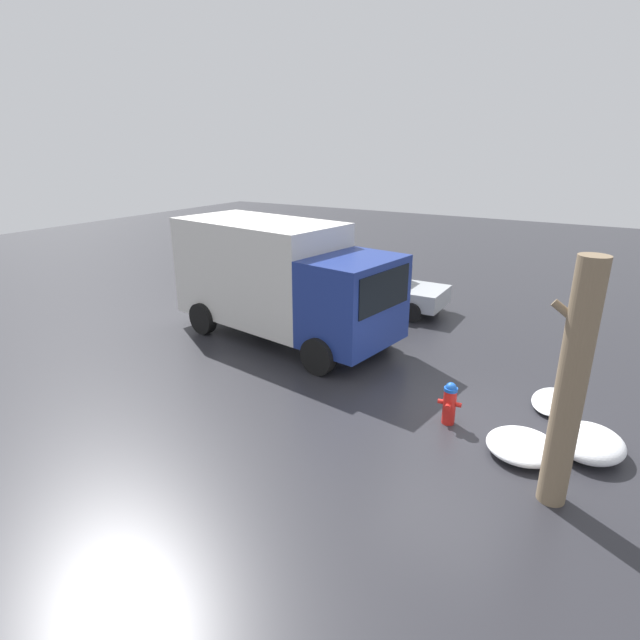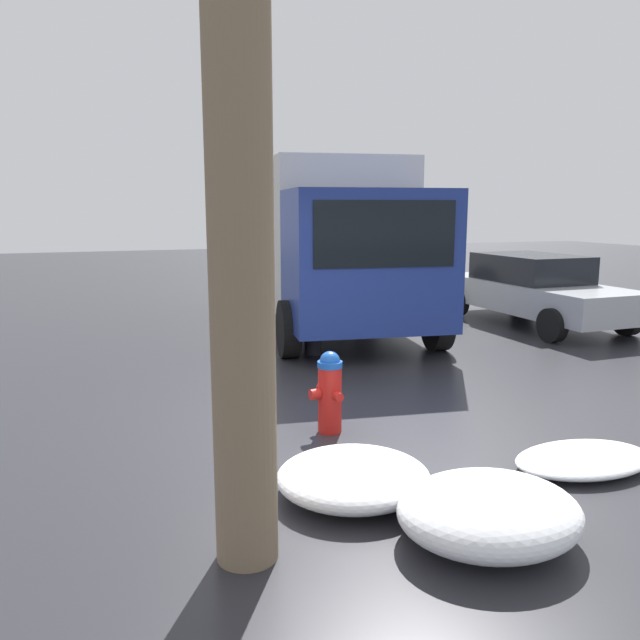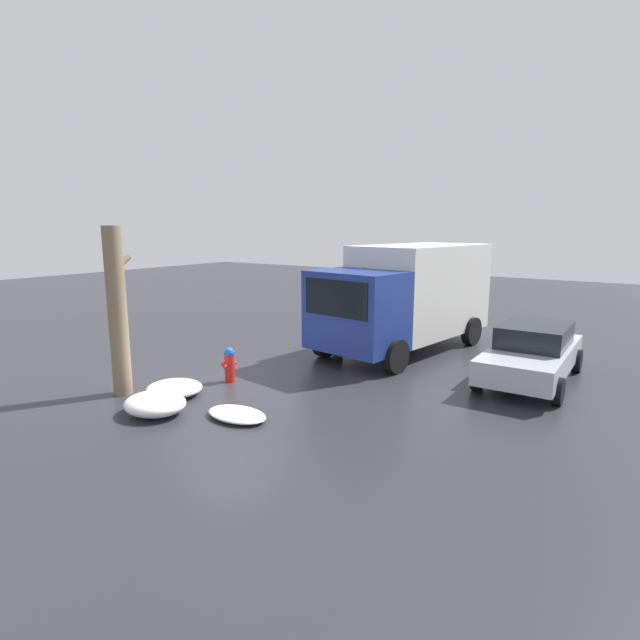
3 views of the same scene
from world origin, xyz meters
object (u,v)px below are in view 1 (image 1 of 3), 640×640
pedestrian (325,329)px  parked_car (378,286)px  tree_trunk (571,387)px  delivery_truck (280,277)px  fire_hydrant (450,403)px

pedestrian → parked_car: pedestrian is taller
tree_trunk → pedestrian: tree_trunk is taller
delivery_truck → parked_car: 4.19m
parked_car → fire_hydrant: bearing=35.1°
tree_trunk → pedestrian: bearing=-23.9°
fire_hydrant → parked_car: 7.44m
fire_hydrant → delivery_truck: delivery_truck is taller
fire_hydrant → parked_car: parked_car is taller
fire_hydrant → pedestrian: bearing=-113.6°
delivery_truck → pedestrian: (-2.11, 1.15, -0.73)m
pedestrian → parked_car: (0.95, -5.04, -0.28)m
fire_hydrant → tree_trunk: 2.84m
pedestrian → tree_trunk: bearing=130.6°
tree_trunk → delivery_truck: tree_trunk is taller
delivery_truck → pedestrian: 2.51m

